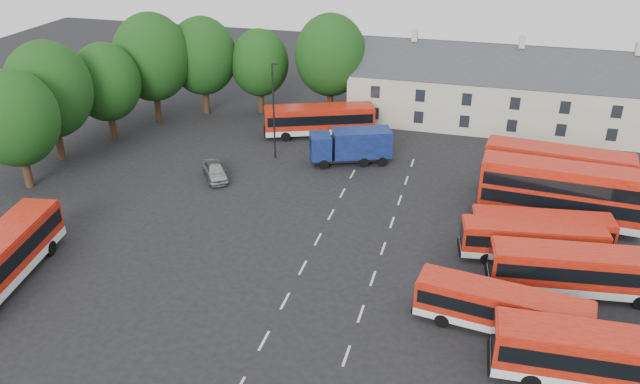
{
  "coord_description": "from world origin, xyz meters",
  "views": [
    {
      "loc": [
        10.8,
        -37.0,
        24.45
      ],
      "look_at": [
        -0.79,
        5.49,
        2.2
      ],
      "focal_mm": 35.0,
      "sensor_mm": 36.0,
      "label": 1
    }
  ],
  "objects": [
    {
      "name": "ground",
      "position": [
        0.0,
        0.0,
        0.0
      ],
      "size": [
        140.0,
        140.0,
        0.0
      ],
      "primitive_type": "plane",
      "color": "black",
      "rests_on": "ground"
    },
    {
      "name": "lane_markings",
      "position": [
        2.5,
        2.0,
        0.01
      ],
      "size": [
        5.15,
        33.8,
        0.01
      ],
      "color": "beige",
      "rests_on": "ground"
    },
    {
      "name": "treeline",
      "position": [
        -20.74,
        19.36,
        6.68
      ],
      "size": [
        29.92,
        32.59,
        12.01
      ],
      "color": "black",
      "rests_on": "ground"
    },
    {
      "name": "terrace_houses",
      "position": [
        14.0,
        30.0,
        3.86
      ],
      "size": [
        35.7,
        7.13,
        10.06
      ],
      "color": "beige",
      "rests_on": "ground"
    },
    {
      "name": "bus_row_a",
      "position": [
        18.76,
        -8.6,
        2.0
      ],
      "size": [
        11.86,
        3.18,
        3.32
      ],
      "rotation": [
        0.0,
        0.0,
        0.04
      ],
      "color": "silver",
      "rests_on": "ground"
    },
    {
      "name": "bus_row_b",
      "position": [
        13.35,
        -5.34,
        1.72
      ],
      "size": [
        10.35,
        3.7,
        2.86
      ],
      "rotation": [
        0.0,
        0.0,
        -0.14
      ],
      "color": "silver",
      "rests_on": "ground"
    },
    {
      "name": "bus_row_c",
      "position": [
        18.19,
        -0.13,
        1.93
      ],
      "size": [
        11.59,
        3.91,
        3.21
      ],
      "rotation": [
        0.0,
        0.0,
        0.12
      ],
      "color": "silver",
      "rests_on": "ground"
    },
    {
      "name": "bus_row_d",
      "position": [
        15.36,
        3.33,
        1.68
      ],
      "size": [
        10.12,
        3.63,
        2.8
      ],
      "rotation": [
        0.0,
        0.0,
        0.14
      ],
      "color": "silver",
      "rests_on": "ground"
    },
    {
      "name": "bus_row_e",
      "position": [
        16.02,
        5.03,
        1.68
      ],
      "size": [
        10.12,
        3.52,
        2.8
      ],
      "rotation": [
        0.0,
        0.0,
        0.13
      ],
      "color": "silver",
      "rests_on": "ground"
    },
    {
      "name": "bus_dd_south",
      "position": [
        17.42,
        9.42,
        2.82
      ],
      "size": [
        12.22,
        3.58,
        4.94
      ],
      "rotation": [
        0.0,
        0.0,
        -0.07
      ],
      "color": "silver",
      "rests_on": "ground"
    },
    {
      "name": "bus_dd_north",
      "position": [
        17.39,
        13.23,
        2.72
      ],
      "size": [
        11.84,
        3.84,
        4.77
      ],
      "rotation": [
        0.0,
        0.0,
        -0.1
      ],
      "color": "silver",
      "rests_on": "ground"
    },
    {
      "name": "bus_north",
      "position": [
        -5.51,
        22.51,
        1.94
      ],
      "size": [
        11.54,
        6.66,
        3.22
      ],
      "rotation": [
        0.0,
        0.0,
        0.38
      ],
      "color": "silver",
      "rests_on": "ground"
    },
    {
      "name": "box_truck",
      "position": [
        -0.67,
        16.44,
        1.87
      ],
      "size": [
        7.95,
        5.06,
        3.33
      ],
      "rotation": [
        0.0,
        0.0,
        0.38
      ],
      "color": "black",
      "rests_on": "ground"
    },
    {
      "name": "silver_car",
      "position": [
        -11.79,
        9.78,
        0.75
      ],
      "size": [
        3.98,
        4.65,
        1.51
      ],
      "primitive_type": "imported",
      "rotation": [
        0.0,
        0.0,
        0.61
      ],
      "color": "#9FA2A6",
      "rests_on": "ground"
    },
    {
      "name": "lamppost",
      "position": [
        -8.06,
        15.66,
        5.04
      ],
      "size": [
        0.66,
        0.35,
        9.44
      ],
      "rotation": [
        0.0,
        0.0,
        0.21
      ],
      "color": "black",
      "rests_on": "ground"
    }
  ]
}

